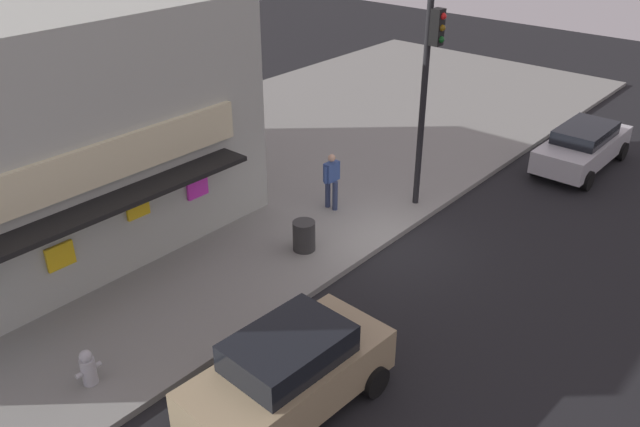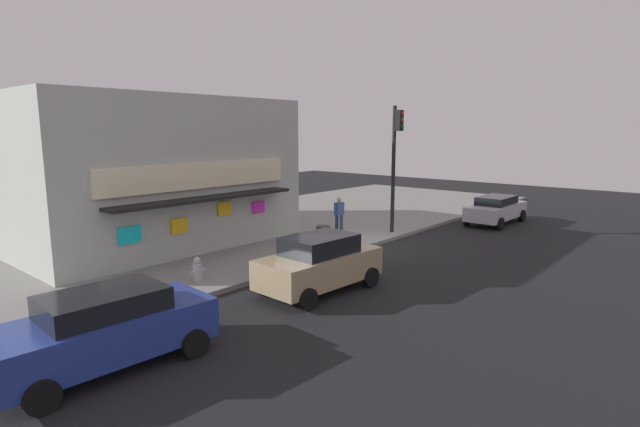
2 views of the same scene
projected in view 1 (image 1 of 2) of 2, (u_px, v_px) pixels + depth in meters
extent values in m
plane|color=black|center=(389.00, 246.00, 17.70)|extent=(57.73, 57.73, 0.00)
cube|color=gray|center=(225.00, 176.00, 21.46)|extent=(38.48, 13.23, 0.16)
cube|color=beige|center=(89.00, 168.00, 14.32)|extent=(8.37, 0.16, 0.96)
cube|color=black|center=(104.00, 207.00, 14.52)|extent=(7.93, 0.90, 0.12)
cube|color=yellow|center=(60.00, 256.00, 14.48)|extent=(0.66, 0.08, 0.58)
cube|color=yellow|center=(138.00, 207.00, 15.71)|extent=(0.62, 0.08, 0.54)
cube|color=#E533CC|center=(197.00, 188.00, 17.02)|extent=(0.66, 0.08, 0.52)
cylinder|color=black|center=(423.00, 108.00, 18.25)|extent=(0.18, 0.18, 5.92)
cube|color=black|center=(437.00, 27.00, 17.03)|extent=(0.32, 0.28, 0.95)
sphere|color=red|center=(443.00, 16.00, 16.80)|extent=(0.18, 0.18, 0.18)
sphere|color=brown|center=(442.00, 28.00, 16.94)|extent=(0.18, 0.18, 0.18)
sphere|color=#0F4C19|center=(441.00, 40.00, 17.09)|extent=(0.18, 0.18, 0.18)
cylinder|color=#B2B2B7|center=(89.00, 371.00, 12.65)|extent=(0.30, 0.30, 0.58)
sphere|color=#B2B2B7|center=(86.00, 356.00, 12.47)|extent=(0.25, 0.25, 0.25)
cylinder|color=#B2B2B7|center=(79.00, 376.00, 12.49)|extent=(0.12, 0.10, 0.10)
cylinder|color=#B2B2B7|center=(98.00, 364.00, 12.77)|extent=(0.12, 0.10, 0.10)
cylinder|color=#2D2D2D|center=(304.00, 236.00, 17.05)|extent=(0.60, 0.60, 0.81)
cylinder|color=navy|center=(335.00, 196.00, 19.02)|extent=(0.16, 0.16, 0.90)
cylinder|color=navy|center=(328.00, 193.00, 19.18)|extent=(0.16, 0.16, 0.90)
cube|color=#334C8C|center=(332.00, 171.00, 18.75)|extent=(0.48, 0.25, 0.57)
sphere|color=tan|center=(332.00, 158.00, 18.55)|extent=(0.22, 0.22, 0.22)
cylinder|color=#334C8C|center=(337.00, 170.00, 18.94)|extent=(0.10, 0.10, 0.51)
cylinder|color=#334C8C|center=(326.00, 175.00, 18.59)|extent=(0.10, 0.10, 0.51)
cube|color=#B7B7BC|center=(582.00, 148.00, 22.01)|extent=(4.55, 1.75, 0.73)
cube|color=black|center=(586.00, 132.00, 21.73)|extent=(2.46, 1.46, 0.43)
cylinder|color=black|center=(574.00, 139.00, 23.73)|extent=(0.64, 0.22, 0.64)
cylinder|color=black|center=(622.00, 151.00, 22.74)|extent=(0.64, 0.22, 0.64)
cylinder|color=black|center=(536.00, 166.00, 21.62)|extent=(0.64, 0.22, 0.64)
cylinder|color=black|center=(587.00, 180.00, 20.62)|extent=(0.64, 0.22, 0.64)
cube|color=#9E8966|center=(289.00, 379.00, 12.01)|extent=(4.17, 2.00, 0.89)
cube|color=black|center=(288.00, 348.00, 11.67)|extent=(2.28, 1.62, 0.56)
cylinder|color=black|center=(309.00, 340.00, 13.68)|extent=(0.65, 0.25, 0.64)
cylinder|color=black|center=(375.00, 381.00, 12.59)|extent=(0.65, 0.25, 0.64)
cylinder|color=black|center=(199.00, 413.00, 11.85)|extent=(0.65, 0.25, 0.64)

